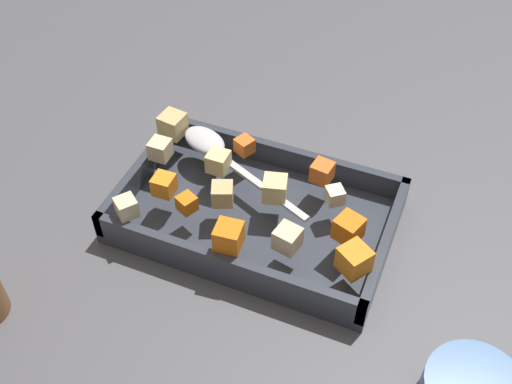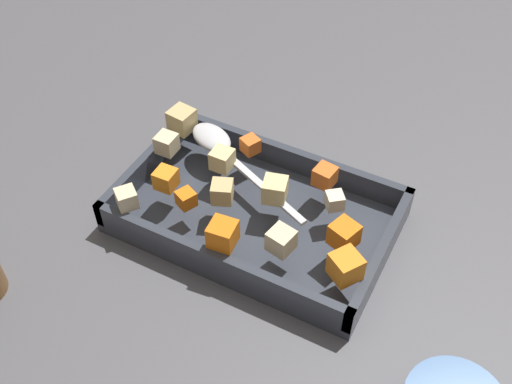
# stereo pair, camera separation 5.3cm
# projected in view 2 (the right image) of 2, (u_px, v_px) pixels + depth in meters

# --- Properties ---
(ground_plane) EXTENTS (4.00, 4.00, 0.00)m
(ground_plane) POSITION_uv_depth(u_px,v_px,m) (259.00, 218.00, 0.88)
(ground_plane) COLOR #4C4C51
(baking_dish) EXTENTS (0.37, 0.23, 0.05)m
(baking_dish) POSITION_uv_depth(u_px,v_px,m) (256.00, 215.00, 0.86)
(baking_dish) COLOR #333842
(baking_dish) RESTS_ON ground_plane
(carrot_chunk_rim_edge) EXTENTS (0.03, 0.03, 0.03)m
(carrot_chunk_rim_edge) POSITION_uv_depth(u_px,v_px,m) (166.00, 179.00, 0.84)
(carrot_chunk_rim_edge) COLOR orange
(carrot_chunk_rim_edge) RESTS_ON baking_dish
(carrot_chunk_under_handle) EXTENTS (0.05, 0.05, 0.03)m
(carrot_chunk_under_handle) POSITION_uv_depth(u_px,v_px,m) (346.00, 266.00, 0.74)
(carrot_chunk_under_handle) COLOR orange
(carrot_chunk_under_handle) RESTS_ON baking_dish
(carrot_chunk_corner_sw) EXTENTS (0.04, 0.04, 0.03)m
(carrot_chunk_corner_sw) POSITION_uv_depth(u_px,v_px,m) (224.00, 235.00, 0.77)
(carrot_chunk_corner_sw) COLOR orange
(carrot_chunk_corner_sw) RESTS_ON baking_dish
(carrot_chunk_back_center) EXTENTS (0.03, 0.03, 0.02)m
(carrot_chunk_back_center) POSITION_uv_depth(u_px,v_px,m) (186.00, 199.00, 0.82)
(carrot_chunk_back_center) COLOR orange
(carrot_chunk_back_center) RESTS_ON baking_dish
(carrot_chunk_mid_right) EXTENTS (0.04, 0.04, 0.03)m
(carrot_chunk_mid_right) POSITION_uv_depth(u_px,v_px,m) (344.00, 235.00, 0.77)
(carrot_chunk_mid_right) COLOR orange
(carrot_chunk_mid_right) RESTS_ON baking_dish
(carrot_chunk_far_right) EXTENTS (0.03, 0.03, 0.02)m
(carrot_chunk_far_right) POSITION_uv_depth(u_px,v_px,m) (250.00, 145.00, 0.89)
(carrot_chunk_far_right) COLOR orange
(carrot_chunk_far_right) RESTS_ON baking_dish
(carrot_chunk_near_spoon) EXTENTS (0.03, 0.03, 0.03)m
(carrot_chunk_near_spoon) POSITION_uv_depth(u_px,v_px,m) (325.00, 176.00, 0.85)
(carrot_chunk_near_spoon) COLOR orange
(carrot_chunk_near_spoon) RESTS_ON baking_dish
(potato_chunk_corner_ne) EXTENTS (0.04, 0.04, 0.03)m
(potato_chunk_corner_ne) POSITION_uv_depth(u_px,v_px,m) (274.00, 191.00, 0.82)
(potato_chunk_corner_ne) COLOR #E0CC89
(potato_chunk_corner_ne) RESTS_ON baking_dish
(potato_chunk_near_right) EXTENTS (0.03, 0.03, 0.03)m
(potato_chunk_near_right) POSITION_uv_depth(u_px,v_px,m) (222.00, 159.00, 0.87)
(potato_chunk_near_right) COLOR #E0CC89
(potato_chunk_near_right) RESTS_ON baking_dish
(potato_chunk_front_center) EXTENTS (0.03, 0.03, 0.02)m
(potato_chunk_front_center) POSITION_uv_depth(u_px,v_px,m) (335.00, 201.00, 0.82)
(potato_chunk_front_center) COLOR beige
(potato_chunk_front_center) RESTS_ON baking_dish
(potato_chunk_corner_nw) EXTENTS (0.03, 0.03, 0.03)m
(potato_chunk_corner_nw) POSITION_uv_depth(u_px,v_px,m) (167.00, 143.00, 0.89)
(potato_chunk_corner_nw) COLOR beige
(potato_chunk_corner_nw) RESTS_ON baking_dish
(potato_chunk_heap_top) EXTENTS (0.04, 0.04, 0.03)m
(potato_chunk_heap_top) POSITION_uv_depth(u_px,v_px,m) (182.00, 120.00, 0.92)
(potato_chunk_heap_top) COLOR tan
(potato_chunk_heap_top) RESTS_ON baking_dish
(potato_chunk_far_left) EXTENTS (0.04, 0.04, 0.03)m
(potato_chunk_far_left) POSITION_uv_depth(u_px,v_px,m) (222.00, 192.00, 0.82)
(potato_chunk_far_left) COLOR tan
(potato_chunk_far_left) RESTS_ON baking_dish
(potato_chunk_near_left) EXTENTS (0.04, 0.04, 0.03)m
(potato_chunk_near_left) POSITION_uv_depth(u_px,v_px,m) (127.00, 198.00, 0.82)
(potato_chunk_near_left) COLOR beige
(potato_chunk_near_left) RESTS_ON baking_dish
(potato_chunk_heap_side) EXTENTS (0.03, 0.03, 0.03)m
(potato_chunk_heap_side) POSITION_uv_depth(u_px,v_px,m) (281.00, 240.00, 0.77)
(potato_chunk_heap_side) COLOR beige
(potato_chunk_heap_side) RESTS_ON baking_dish
(serving_spoon) EXTENTS (0.23, 0.12, 0.02)m
(serving_spoon) POSITION_uv_depth(u_px,v_px,m) (217.00, 143.00, 0.90)
(serving_spoon) COLOR silver
(serving_spoon) RESTS_ON baking_dish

